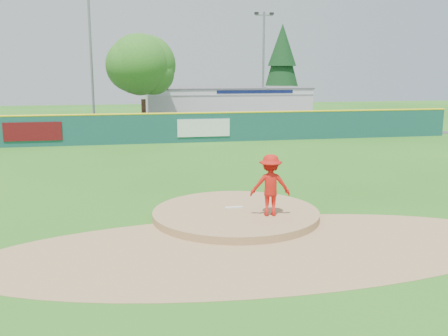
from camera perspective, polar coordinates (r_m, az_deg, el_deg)
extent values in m
plane|color=#286B19|center=(16.65, 1.35, -5.69)|extent=(120.00, 120.00, 0.00)
cylinder|color=#9E774C|center=(16.65, 1.35, -5.69)|extent=(5.50, 5.50, 0.50)
cube|color=white|center=(16.85, 1.13, -4.52)|extent=(0.60, 0.15, 0.04)
cylinder|color=#9E774C|center=(13.88, 4.07, -9.14)|extent=(15.40, 15.40, 0.01)
cube|color=#38383A|center=(42.97, -6.53, 4.54)|extent=(44.00, 16.00, 0.02)
imported|color=red|center=(15.86, 5.31, -1.97)|extent=(1.37, 0.92, 1.96)
imported|color=silver|center=(38.71, -4.60, 4.77)|extent=(4.66, 3.05, 1.19)
cube|color=silver|center=(48.60, 0.05, 7.23)|extent=(15.00, 8.00, 3.20)
cube|color=white|center=(44.60, 1.07, 8.69)|extent=(15.00, 0.06, 0.55)
cube|color=#0F194C|center=(45.03, 3.60, 8.69)|extent=(7.00, 0.03, 0.28)
cube|color=#59595B|center=(48.52, 0.05, 9.17)|extent=(15.20, 8.20, 0.12)
cube|color=#610D12|center=(34.20, -21.02, 3.91)|extent=(3.60, 0.04, 1.20)
cube|color=white|center=(34.10, -2.33, 4.61)|extent=(3.60, 0.04, 1.20)
cube|color=#164945|center=(33.95, -5.28, 4.55)|extent=(40.00, 0.10, 2.00)
cylinder|color=yellow|center=(33.86, -5.31, 6.23)|extent=(40.00, 0.14, 0.14)
cylinder|color=#382314|center=(40.74, -9.15, 5.94)|extent=(0.36, 0.36, 2.60)
sphere|color=#387F23|center=(40.59, -9.29, 10.53)|extent=(5.60, 5.60, 5.60)
cylinder|color=#382314|center=(54.28, 6.53, 6.70)|extent=(0.40, 0.40, 1.60)
cone|color=#113A16|center=(54.14, 6.64, 11.72)|extent=(4.40, 4.40, 7.90)
cylinder|color=gray|center=(42.64, -14.92, 11.59)|extent=(0.20, 0.20, 11.00)
cylinder|color=gray|center=(46.28, 4.51, 11.22)|extent=(0.20, 0.20, 10.00)
cube|color=gray|center=(46.54, 4.60, 17.01)|extent=(1.60, 0.10, 0.10)
cube|color=black|center=(46.37, 3.73, 17.23)|extent=(0.35, 0.25, 0.20)
cube|color=black|center=(46.75, 5.47, 17.16)|extent=(0.35, 0.25, 0.20)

